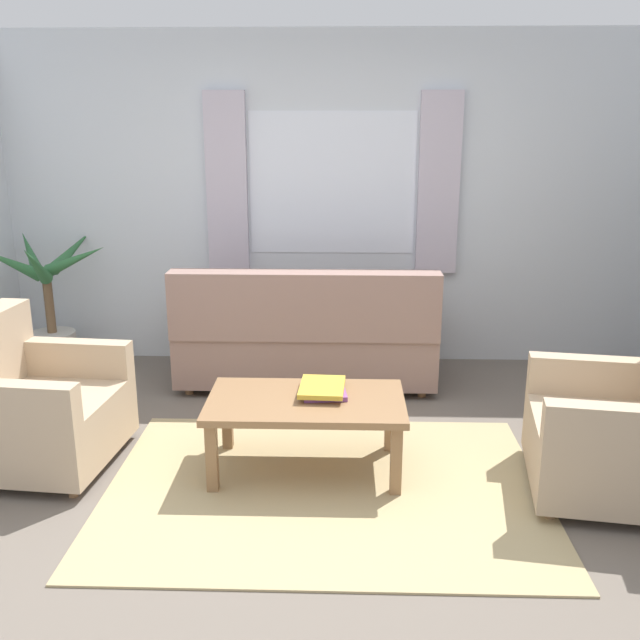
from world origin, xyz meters
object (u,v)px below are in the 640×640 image
(armchair_right, at_px, (624,432))
(couch, at_px, (306,337))
(potted_plant, at_px, (51,315))
(armchair_left, at_px, (31,406))
(book_stack_on_table, at_px, (323,389))
(coffee_table, at_px, (306,408))

(armchair_right, bearing_deg, couch, -123.45)
(armchair_right, xyz_separation_m, potted_plant, (-3.75, 1.77, 0.11))
(armchair_left, distance_m, book_stack_on_table, 1.68)
(book_stack_on_table, bearing_deg, potted_plant, 145.22)
(coffee_table, xyz_separation_m, potted_plant, (-2.07, 1.57, 0.08))
(armchair_left, relative_size, coffee_table, 0.83)
(book_stack_on_table, bearing_deg, coffee_table, -142.58)
(armchair_right, height_order, coffee_table, armchair_right)
(potted_plant, bearing_deg, armchair_left, -72.43)
(book_stack_on_table, xyz_separation_m, potted_plant, (-2.16, 1.50, -0.00))
(coffee_table, xyz_separation_m, book_stack_on_table, (0.09, 0.07, 0.09))
(armchair_left, height_order, potted_plant, potted_plant)
(armchair_left, xyz_separation_m, coffee_table, (1.58, -0.04, 0.03))
(couch, distance_m, armchair_left, 2.02)
(armchair_right, bearing_deg, potted_plant, -106.67)
(couch, height_order, armchair_left, couch)
(couch, bearing_deg, potted_plant, -5.45)
(couch, xyz_separation_m, coffee_table, (0.07, -1.38, 0.01))
(armchair_left, xyz_separation_m, armchair_right, (3.27, -0.24, 0.00))
(armchair_right, relative_size, coffee_table, 0.87)
(potted_plant, bearing_deg, couch, -5.45)
(armchair_left, height_order, armchair_right, same)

